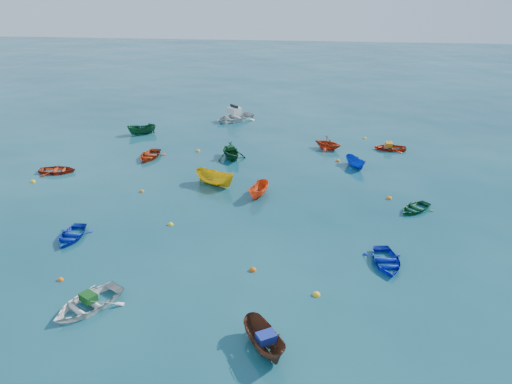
# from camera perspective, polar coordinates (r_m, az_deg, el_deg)

# --- Properties ---
(ground) EXTENTS (160.00, 160.00, 0.00)m
(ground) POSITION_cam_1_polar(r_m,az_deg,el_deg) (29.30, -1.04, -4.78)
(ground) COLOR #093544
(ground) RESTS_ON ground
(dinghy_blue_sw) EXTENTS (1.98, 2.74, 0.56)m
(dinghy_blue_sw) POSITION_cam_1_polar(r_m,az_deg,el_deg) (30.73, -20.35, -4.98)
(dinghy_blue_sw) COLOR #0E28B8
(dinghy_blue_sw) RESTS_ON ground
(dinghy_white_near) EXTENTS (3.89, 4.19, 0.71)m
(dinghy_white_near) POSITION_cam_1_polar(r_m,az_deg,el_deg) (24.78, -18.64, -12.41)
(dinghy_white_near) COLOR silver
(dinghy_white_near) RESTS_ON ground
(sampan_brown_mid) EXTENTS (2.45, 3.06, 1.13)m
(sampan_brown_mid) POSITION_cam_1_polar(r_m,az_deg,el_deg) (21.45, 0.97, -17.55)
(sampan_brown_mid) COLOR #58311F
(sampan_brown_mid) RESTS_ON ground
(dinghy_blue_se) EXTENTS (2.38, 3.12, 0.60)m
(dinghy_blue_se) POSITION_cam_1_polar(r_m,az_deg,el_deg) (27.37, 14.61, -8.00)
(dinghy_blue_se) COLOR #0F21BF
(dinghy_blue_se) RESTS_ON ground
(sampan_yellow_mid) EXTENTS (3.40, 2.44, 1.23)m
(sampan_yellow_mid) POSITION_cam_1_polar(r_m,az_deg,el_deg) (35.71, -4.68, 0.80)
(sampan_yellow_mid) COLOR gold
(sampan_yellow_mid) RESTS_ON ground
(dinghy_green_e) EXTENTS (3.01, 3.00, 0.51)m
(dinghy_green_e) POSITION_cam_1_polar(r_m,az_deg,el_deg) (33.55, 17.66, -2.01)
(dinghy_green_e) COLOR #14552D
(dinghy_green_e) RESTS_ON ground
(dinghy_red_nw) EXTENTS (2.93, 2.24, 0.57)m
(dinghy_red_nw) POSITION_cam_1_polar(r_m,az_deg,el_deg) (40.64, -21.70, 2.10)
(dinghy_red_nw) COLOR #AA290E
(dinghy_red_nw) RESTS_ON ground
(sampan_orange_n) EXTENTS (1.62, 2.72, 0.99)m
(sampan_orange_n) POSITION_cam_1_polar(r_m,az_deg,el_deg) (33.90, 0.33, -0.46)
(sampan_orange_n) COLOR #EA4A16
(sampan_orange_n) RESTS_ON ground
(dinghy_green_n) EXTENTS (3.48, 3.61, 1.46)m
(dinghy_green_n) POSITION_cam_1_polar(r_m,az_deg,el_deg) (40.56, -2.86, 3.86)
(dinghy_green_n) COLOR #104521
(dinghy_green_n) RESTS_ON ground
(dinghy_red_ne) EXTENTS (2.72, 1.98, 0.55)m
(dinghy_red_ne) POSITION_cam_1_polar(r_m,az_deg,el_deg) (43.99, 15.02, 4.71)
(dinghy_red_ne) COLOR red
(dinghy_red_ne) RESTS_ON ground
(sampan_blue_far) EXTENTS (1.87, 2.47, 0.90)m
(sampan_blue_far) POSITION_cam_1_polar(r_m,az_deg,el_deg) (39.56, 11.29, 2.84)
(sampan_blue_far) COLOR #0F3BC1
(sampan_blue_far) RESTS_ON ground
(dinghy_red_far) EXTENTS (2.42, 3.16, 0.61)m
(dinghy_red_far) POSITION_cam_1_polar(r_m,az_deg,el_deg) (41.55, -12.08, 3.84)
(dinghy_red_far) COLOR #C13910
(dinghy_red_far) RESTS_ON ground
(dinghy_orange_far) EXTENTS (3.07, 2.93, 1.26)m
(dinghy_orange_far) POSITION_cam_1_polar(r_m,az_deg,el_deg) (43.09, 8.19, 4.90)
(dinghy_orange_far) COLOR red
(dinghy_orange_far) RESTS_ON ground
(sampan_green_far) EXTENTS (2.78, 1.97, 1.01)m
(sampan_green_far) POSITION_cam_1_polar(r_m,az_deg,el_deg) (47.63, -12.87, 6.46)
(sampan_green_far) COLOR #104522
(sampan_green_far) RESTS_ON ground
(motorboat_white) EXTENTS (5.11, 5.11, 1.47)m
(motorboat_white) POSITION_cam_1_polar(r_m,az_deg,el_deg) (50.80, -2.48, 8.20)
(motorboat_white) COLOR silver
(motorboat_white) RESTS_ON ground
(tarp_green_a) EXTENTS (0.91, 0.85, 0.35)m
(tarp_green_a) POSITION_cam_1_polar(r_m,az_deg,el_deg) (24.51, -18.61, -11.32)
(tarp_green_a) COLOR #124B16
(tarp_green_a) RESTS_ON dinghy_white_near
(tarp_blue_a) EXTENTS (0.93, 0.87, 0.36)m
(tarp_blue_a) POSITION_cam_1_polar(r_m,az_deg,el_deg) (20.86, 1.18, -16.29)
(tarp_blue_a) COLOR navy
(tarp_blue_a) RESTS_ON sampan_brown_mid
(tarp_green_b) EXTENTS (0.72, 0.67, 0.28)m
(tarp_green_b) POSITION_cam_1_polar(r_m,az_deg,el_deg) (40.35, -2.94, 5.06)
(tarp_green_b) COLOR #0F3F17
(tarp_green_b) RESTS_ON dinghy_green_n
(tarp_orange_b) EXTENTS (0.58, 0.75, 0.36)m
(tarp_orange_b) POSITION_cam_1_polar(r_m,az_deg,el_deg) (43.83, 14.95, 5.28)
(tarp_orange_b) COLOR orange
(tarp_orange_b) RESTS_ON dinghy_red_ne
(buoy_or_a) EXTENTS (0.31, 0.31, 0.31)m
(buoy_or_a) POSITION_cam_1_polar(r_m,az_deg,el_deg) (27.12, -21.43, -9.37)
(buoy_or_a) COLOR #EC5B0C
(buoy_or_a) RESTS_ON ground
(buoy_ye_a) EXTENTS (0.38, 0.38, 0.38)m
(buoy_ye_a) POSITION_cam_1_polar(r_m,az_deg,el_deg) (24.47, 6.91, -11.62)
(buoy_ye_a) COLOR yellow
(buoy_ye_a) RESTS_ON ground
(buoy_or_b) EXTENTS (0.38, 0.38, 0.38)m
(buoy_or_b) POSITION_cam_1_polar(r_m,az_deg,el_deg) (26.01, -0.36, -8.97)
(buoy_or_b) COLOR #D4510B
(buoy_or_b) RESTS_ON ground
(buoy_ye_b) EXTENTS (0.35, 0.35, 0.35)m
(buoy_ye_b) POSITION_cam_1_polar(r_m,az_deg,el_deg) (39.52, -24.13, 1.04)
(buoy_ye_b) COLOR yellow
(buoy_ye_b) RESTS_ON ground
(buoy_or_c) EXTENTS (0.31, 0.31, 0.31)m
(buoy_or_c) POSITION_cam_1_polar(r_m,az_deg,el_deg) (35.42, -12.92, 0.02)
(buoy_or_c) COLOR orange
(buoy_or_c) RESTS_ON ground
(buoy_ye_c) EXTENTS (0.34, 0.34, 0.34)m
(buoy_ye_c) POSITION_cam_1_polar(r_m,az_deg,el_deg) (30.67, -9.74, -3.73)
(buoy_ye_c) COLOR yellow
(buoy_ye_c) RESTS_ON ground
(buoy_or_d) EXTENTS (0.36, 0.36, 0.36)m
(buoy_or_d) POSITION_cam_1_polar(r_m,az_deg,el_deg) (34.69, 14.98, -0.75)
(buoy_or_d) COLOR orange
(buoy_or_d) RESTS_ON ground
(buoy_ye_d) EXTENTS (0.36, 0.36, 0.36)m
(buoy_ye_d) POSITION_cam_1_polar(r_m,az_deg,el_deg) (42.36, -6.64, 4.64)
(buoy_ye_d) COLOR gold
(buoy_ye_d) RESTS_ON ground
(buoy_or_e) EXTENTS (0.35, 0.35, 0.35)m
(buoy_or_e) POSITION_cam_1_polar(r_m,az_deg,el_deg) (40.42, 9.35, 3.47)
(buoy_or_e) COLOR #FF610D
(buoy_or_e) RESTS_ON ground
(buoy_ye_e) EXTENTS (0.31, 0.31, 0.31)m
(buoy_ye_e) POSITION_cam_1_polar(r_m,az_deg,el_deg) (46.28, 12.31, 5.98)
(buoy_ye_e) COLOR yellow
(buoy_ye_e) RESTS_ON ground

